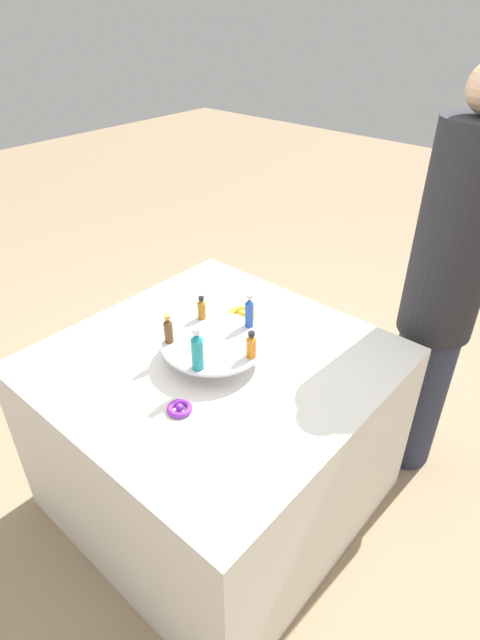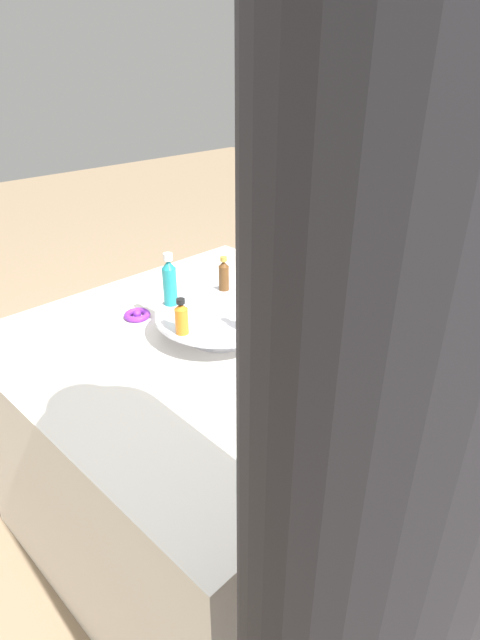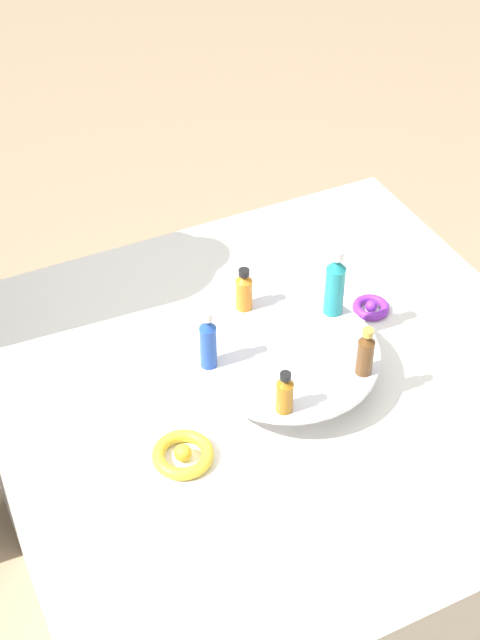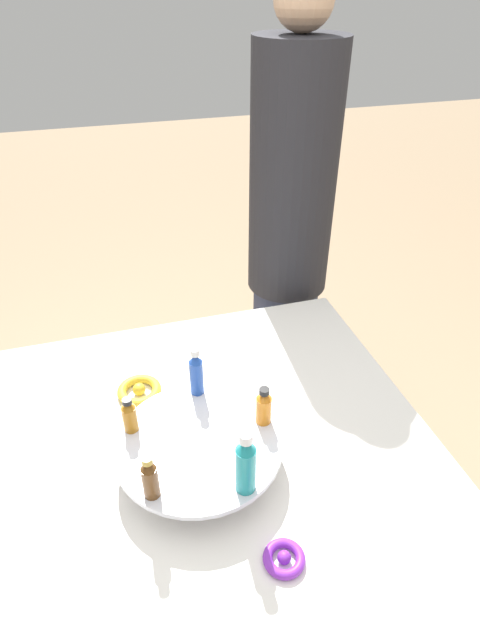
# 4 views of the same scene
# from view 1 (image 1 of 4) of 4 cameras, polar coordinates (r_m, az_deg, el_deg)

# --- Properties ---
(ground_plane) EXTENTS (12.00, 12.00, 0.00)m
(ground_plane) POSITION_cam_1_polar(r_m,az_deg,el_deg) (2.25, -2.37, -19.05)
(ground_plane) COLOR #997F60
(party_table) EXTENTS (1.09, 1.09, 0.72)m
(party_table) POSITION_cam_1_polar(r_m,az_deg,el_deg) (1.98, -2.61, -12.66)
(party_table) COLOR silver
(party_table) RESTS_ON ground_plane
(display_stand) EXTENTS (0.36, 0.36, 0.07)m
(display_stand) POSITION_cam_1_polar(r_m,az_deg,el_deg) (1.71, -2.96, -3.00)
(display_stand) COLOR silver
(display_stand) RESTS_ON party_table
(bottle_brown) EXTENTS (0.03, 0.03, 0.10)m
(bottle_brown) POSITION_cam_1_polar(r_m,az_deg,el_deg) (1.68, -8.19, -1.10)
(bottle_brown) COLOR brown
(bottle_brown) RESTS_ON display_stand
(bottle_teal) EXTENTS (0.04, 0.04, 0.15)m
(bottle_teal) POSITION_cam_1_polar(r_m,az_deg,el_deg) (1.54, -4.91, -3.44)
(bottle_teal) COLOR teal
(bottle_teal) RESTS_ON display_stand
(bottle_orange) EXTENTS (0.03, 0.03, 0.10)m
(bottle_orange) POSITION_cam_1_polar(r_m,az_deg,el_deg) (1.60, 1.30, -2.93)
(bottle_orange) COLOR orange
(bottle_orange) RESTS_ON display_stand
(bottle_blue) EXTENTS (0.03, 0.03, 0.13)m
(bottle_blue) POSITION_cam_1_polar(r_m,az_deg,el_deg) (1.73, 1.07, 0.96)
(bottle_blue) COLOR #234CAD
(bottle_blue) RESTS_ON display_stand
(bottle_amber) EXTENTS (0.03, 0.03, 0.09)m
(bottle_amber) POSITION_cam_1_polar(r_m,az_deg,el_deg) (1.79, -4.41, 1.34)
(bottle_amber) COLOR #AD6B19
(bottle_amber) RESTS_ON display_stand
(ribbon_bow_gold) EXTENTS (0.11, 0.11, 0.03)m
(ribbon_bow_gold) POSITION_cam_1_polar(r_m,az_deg,el_deg) (1.94, 0.20, 0.63)
(ribbon_bow_gold) COLOR gold
(ribbon_bow_gold) RESTS_ON party_table
(ribbon_bow_purple) EXTENTS (0.08, 0.08, 0.03)m
(ribbon_bow_purple) POSITION_cam_1_polar(r_m,az_deg,el_deg) (1.54, -6.92, -9.99)
(ribbon_bow_purple) COLOR purple
(ribbon_bow_purple) RESTS_ON party_table
(person_figure) EXTENTS (0.28, 0.28, 1.63)m
(person_figure) POSITION_cam_1_polar(r_m,az_deg,el_deg) (2.02, 21.94, 2.32)
(person_figure) COLOR #282D42
(person_figure) RESTS_ON ground_plane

